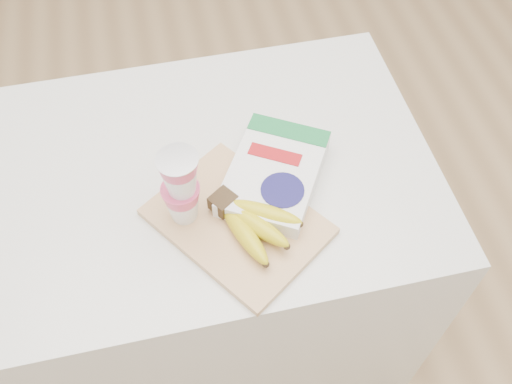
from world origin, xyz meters
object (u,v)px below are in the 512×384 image
(table, at_px, (203,261))
(yogurt_stack, at_px, (181,186))
(cereal_box, at_px, (274,175))
(cutting_board, at_px, (237,221))
(bananas, at_px, (251,222))

(table, height_order, yogurt_stack, yogurt_stack)
(yogurt_stack, distance_m, cereal_box, 0.22)
(table, distance_m, cutting_board, 0.45)
(table, relative_size, yogurt_stack, 5.89)
(cutting_board, relative_size, cereal_box, 1.06)
(cereal_box, bearing_deg, table, -171.35)
(table, relative_size, cutting_board, 3.22)
(cutting_board, relative_size, bananas, 1.71)
(table, bearing_deg, yogurt_stack, -100.72)
(bananas, bearing_deg, cutting_board, 130.73)
(bananas, relative_size, yogurt_stack, 1.07)
(table, bearing_deg, cutting_board, -63.63)
(table, xyz_separation_m, cutting_board, (0.08, -0.16, 0.42))
(yogurt_stack, bearing_deg, cereal_box, 14.56)
(yogurt_stack, xyz_separation_m, cereal_box, (0.20, 0.05, -0.09))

